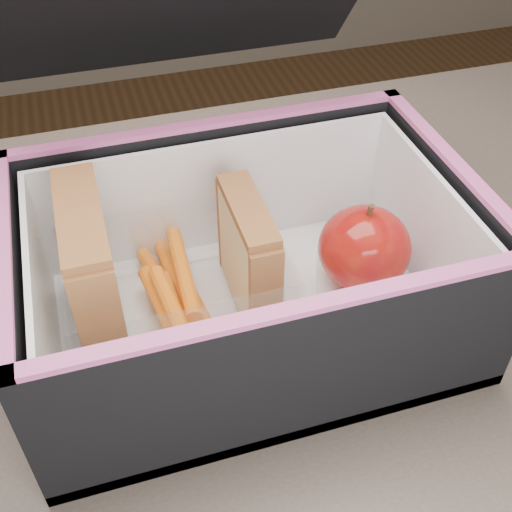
{
  "coord_description": "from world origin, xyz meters",
  "views": [
    {
      "loc": [
        -0.11,
        -0.28,
        1.14
      ],
      "look_at": [
        -0.0,
        0.06,
        0.81
      ],
      "focal_mm": 45.0,
      "sensor_mm": 36.0,
      "label": 1
    }
  ],
  "objects": [
    {
      "name": "kitchen_table",
      "position": [
        0.0,
        0.0,
        0.66
      ],
      "size": [
        1.2,
        0.8,
        0.75
      ],
      "color": "brown",
      "rests_on": "ground"
    },
    {
      "name": "lunch_bag",
      "position": [
        -0.01,
        0.06,
        0.82
      ],
      "size": [
        0.32,
        0.35,
        0.29
      ],
      "color": "black",
      "rests_on": "kitchen_table"
    },
    {
      "name": "plastic_tub",
      "position": [
        -0.07,
        0.06,
        0.8
      ],
      "size": [
        0.16,
        0.11,
        0.07
      ],
      "primitive_type": null,
      "color": "white",
      "rests_on": "lunch_bag"
    },
    {
      "name": "sandwich_left",
      "position": [
        -0.12,
        0.06,
        0.83
      ],
      "size": [
        0.03,
        0.11,
        0.12
      ],
      "color": "beige",
      "rests_on": "plastic_tub"
    },
    {
      "name": "sandwich_right",
      "position": [
        -0.01,
        0.06,
        0.82
      ],
      "size": [
        0.02,
        0.09,
        0.1
      ],
      "color": "beige",
      "rests_on": "plastic_tub"
    },
    {
      "name": "carrot_sticks",
      "position": [
        -0.07,
        0.06,
        0.78
      ],
      "size": [
        0.05,
        0.15,
        0.03
      ],
      "color": "#D34F05",
      "rests_on": "plastic_tub"
    },
    {
      "name": "paper_napkin",
      "position": [
        0.08,
        0.05,
        0.77
      ],
      "size": [
        0.09,
        0.1,
        0.01
      ],
      "primitive_type": "cube",
      "rotation": [
        0.0,
        0.0,
        -0.36
      ],
      "color": "white",
      "rests_on": "lunch_bag"
    },
    {
      "name": "red_apple",
      "position": [
        0.08,
        0.06,
        0.81
      ],
      "size": [
        0.07,
        0.07,
        0.08
      ],
      "rotation": [
        0.0,
        0.0,
        -0.02
      ],
      "color": "#930212",
      "rests_on": "paper_napkin"
    }
  ]
}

